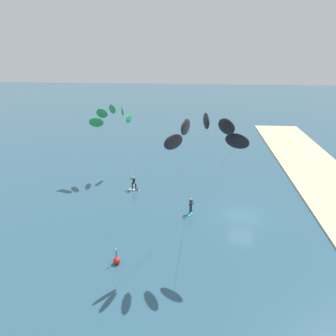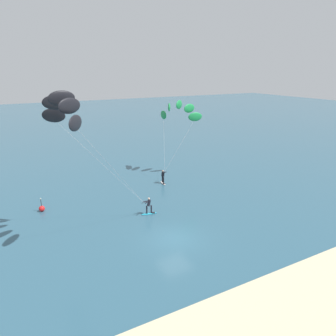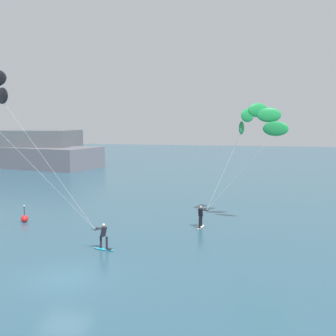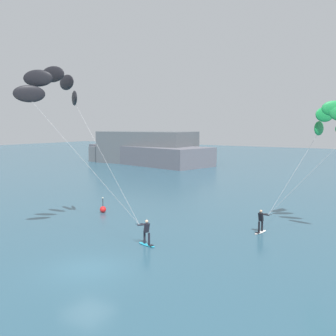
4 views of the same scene
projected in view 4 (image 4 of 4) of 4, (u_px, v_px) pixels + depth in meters
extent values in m
plane|color=#2D566B|center=(88.00, 269.00, 21.04)|extent=(240.00, 240.00, 0.00)
ellipsoid|color=#23ADD1|center=(147.00, 245.00, 25.26)|extent=(1.54, 0.69, 0.08)
cube|color=black|center=(151.00, 245.00, 24.95)|extent=(0.34, 0.34, 0.02)
cylinder|color=black|center=(145.00, 237.00, 25.37)|extent=(0.14, 0.14, 0.78)
cylinder|color=black|center=(149.00, 239.00, 25.05)|extent=(0.14, 0.14, 0.78)
cube|color=black|center=(147.00, 228.00, 25.13)|extent=(0.38, 0.36, 0.63)
sphere|color=beige|center=(147.00, 221.00, 25.09)|extent=(0.20, 0.20, 0.20)
cylinder|color=black|center=(139.00, 224.00, 25.35)|extent=(0.55, 0.11, 0.03)
cylinder|color=black|center=(142.00, 225.00, 25.13)|extent=(0.57, 0.38, 0.15)
cylinder|color=black|center=(144.00, 224.00, 25.33)|extent=(0.61, 0.23, 0.15)
ellipsoid|color=black|center=(74.00, 98.00, 29.31)|extent=(1.78, 1.45, 1.10)
ellipsoid|color=black|center=(67.00, 82.00, 28.43)|extent=(2.00, 0.80, 1.10)
ellipsoid|color=black|center=(53.00, 74.00, 27.09)|extent=(2.01, 0.60, 1.10)
ellipsoid|color=black|center=(38.00, 78.00, 25.84)|extent=(1.87, 1.29, 1.10)
ellipsoid|color=black|center=(29.00, 94.00, 25.20)|extent=(1.45, 1.78, 1.10)
cylinder|color=#B2B2B7|center=(104.00, 159.00, 27.34)|extent=(7.00, 1.32, 8.11)
cylinder|color=#B2B2B7|center=(84.00, 162.00, 25.29)|extent=(6.36, 3.23, 8.11)
ellipsoid|color=white|center=(260.00, 232.00, 28.19)|extent=(0.59, 1.54, 0.08)
cube|color=black|center=(258.00, 233.00, 27.88)|extent=(0.33, 0.32, 0.02)
cylinder|color=black|center=(262.00, 226.00, 28.31)|extent=(0.14, 0.14, 0.78)
cylinder|color=black|center=(259.00, 227.00, 27.98)|extent=(0.14, 0.14, 0.78)
cube|color=black|center=(261.00, 217.00, 28.07)|extent=(0.35, 0.36, 0.63)
sphere|color=tan|center=(261.00, 211.00, 28.02)|extent=(0.20, 0.20, 0.20)
cylinder|color=black|center=(268.00, 215.00, 28.10)|extent=(0.45, 0.36, 0.03)
cylinder|color=black|center=(264.00, 214.00, 28.18)|extent=(0.38, 0.57, 0.15)
cylinder|color=black|center=(265.00, 215.00, 27.96)|extent=(0.60, 0.26, 0.15)
ellipsoid|color=#1E9347|center=(334.00, 108.00, 27.67)|extent=(1.68, 1.42, 1.10)
ellipsoid|color=#1E9347|center=(325.00, 115.00, 29.07)|extent=(1.20, 1.80, 1.10)
ellipsoid|color=#1E9347|center=(319.00, 128.00, 29.97)|extent=(0.54, 1.91, 1.10)
cylinder|color=#B2B2B7|center=(307.00, 176.00, 26.91)|extent=(4.94, 1.14, 5.86)
cylinder|color=#B2B2B7|center=(294.00, 172.00, 29.05)|extent=(2.27, 4.54, 5.86)
sphere|color=red|center=(103.00, 209.00, 34.65)|extent=(0.56, 0.56, 0.56)
cylinder|color=#262628|center=(103.00, 202.00, 34.58)|extent=(0.06, 0.06, 0.70)
sphere|color=#F2F2CC|center=(103.00, 198.00, 34.54)|extent=(0.12, 0.12, 0.12)
cube|color=#565B60|center=(151.00, 155.00, 80.53)|extent=(25.56, 11.16, 3.13)
cube|color=#565B60|center=(147.00, 147.00, 79.46)|extent=(19.29, 10.40, 6.37)
cube|color=slate|center=(148.00, 155.00, 78.58)|extent=(28.69, 15.29, 3.56)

